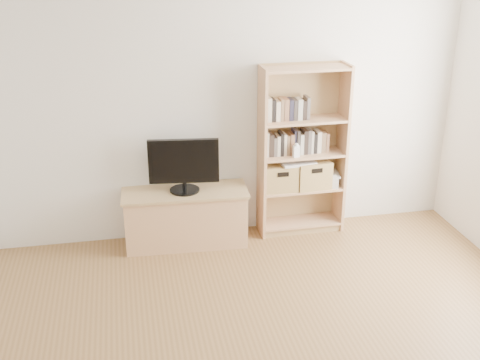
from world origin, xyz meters
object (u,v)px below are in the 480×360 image
object	(u,v)px
basket_left	(280,176)
baby_monitor	(296,151)
bookshelf	(302,151)
laptop	(297,162)
tv_stand	(186,218)
basket_right	(312,173)
television	(184,166)

from	to	relation	value
basket_left	baby_monitor	bearing A→B (deg)	-32.29
bookshelf	baby_monitor	distance (m)	0.14
laptop	baby_monitor	bearing A→B (deg)	-119.32
tv_stand	basket_right	xyz separation A→B (m)	(1.26, 0.06, 0.34)
bookshelf	baby_monitor	world-z (taller)	bookshelf
basket_right	baby_monitor	bearing A→B (deg)	-158.31
tv_stand	bookshelf	bearing A→B (deg)	5.79
basket_right	laptop	bearing A→B (deg)	-177.47
bookshelf	basket_right	size ratio (longest dim) A/B	5.00
laptop	tv_stand	bearing A→B (deg)	176.49
bookshelf	baby_monitor	bearing A→B (deg)	-135.00
basket_left	basket_right	world-z (taller)	basket_right
baby_monitor	bookshelf	bearing A→B (deg)	36.32
bookshelf	laptop	xyz separation A→B (m)	(-0.06, -0.02, -0.10)
basket_right	bookshelf	bearing A→B (deg)	174.74
tv_stand	baby_monitor	bearing A→B (deg)	1.01
bookshelf	baby_monitor	size ratio (longest dim) A/B	14.60
baby_monitor	basket_left	size ratio (longest dim) A/B	0.36
television	tv_stand	bearing A→B (deg)	0.00
bookshelf	television	size ratio (longest dim) A/B	2.57
baby_monitor	basket_right	xyz separation A→B (m)	(0.19, 0.09, -0.27)
baby_monitor	basket_left	distance (m)	0.32
television	laptop	xyz separation A→B (m)	(1.09, 0.04, -0.06)
bookshelf	basket_left	bearing A→B (deg)	-178.81
tv_stand	basket_left	distance (m)	0.99
basket_left	laptop	size ratio (longest dim) A/B	0.96
bookshelf	laptop	bearing A→B (deg)	-162.05
basket_left	basket_right	distance (m)	0.32
television	baby_monitor	xyz separation A→B (m)	(1.06, -0.03, 0.07)
basket_left	laptop	world-z (taller)	laptop
basket_left	laptop	distance (m)	0.22
tv_stand	baby_monitor	xyz separation A→B (m)	(1.06, -0.03, 0.61)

